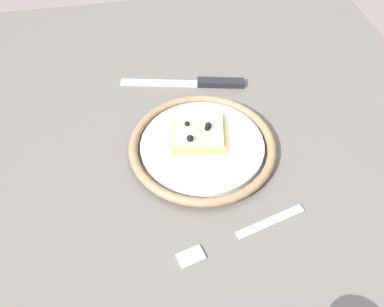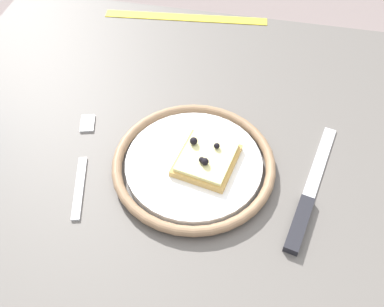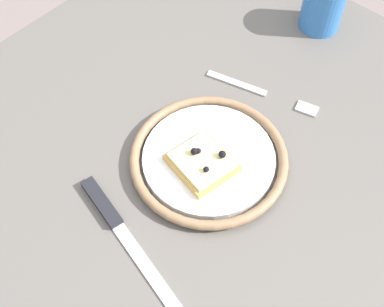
% 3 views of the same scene
% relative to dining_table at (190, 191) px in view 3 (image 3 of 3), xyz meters
% --- Properties ---
extents(ground_plane, '(6.00, 6.00, 0.00)m').
position_rel_dining_table_xyz_m(ground_plane, '(0.00, 0.00, -0.63)').
color(ground_plane, gray).
extents(dining_table, '(1.00, 0.88, 0.72)m').
position_rel_dining_table_xyz_m(dining_table, '(0.00, 0.00, 0.00)').
color(dining_table, '#5B5651').
rests_on(dining_table, ground_plane).
extents(plate, '(0.24, 0.24, 0.02)m').
position_rel_dining_table_xyz_m(plate, '(-0.02, 0.02, 0.10)').
color(plate, white).
rests_on(plate, dining_table).
extents(pizza_slice_near, '(0.10, 0.10, 0.03)m').
position_rel_dining_table_xyz_m(pizza_slice_near, '(0.00, 0.02, 0.11)').
color(pizza_slice_near, tan).
rests_on(pizza_slice_near, plate).
extents(knife, '(0.07, 0.24, 0.01)m').
position_rel_dining_table_xyz_m(knife, '(0.15, -0.01, 0.09)').
color(knife, silver).
rests_on(knife, dining_table).
extents(fork, '(0.07, 0.20, 0.00)m').
position_rel_dining_table_xyz_m(fork, '(-0.19, -0.00, 0.09)').
color(fork, silver).
rests_on(fork, dining_table).
extents(cup, '(0.08, 0.08, 0.09)m').
position_rel_dining_table_xyz_m(cup, '(-0.40, -0.03, 0.13)').
color(cup, '#3372BF').
rests_on(cup, dining_table).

